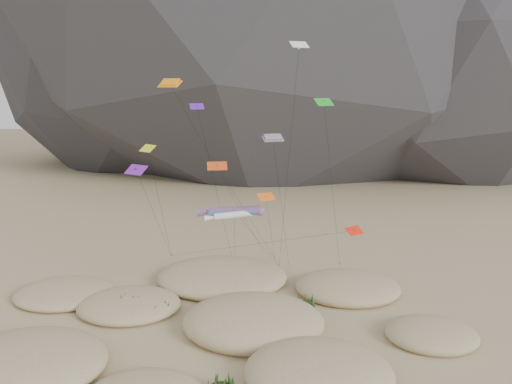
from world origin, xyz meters
The scene contains 9 objects.
ground centered at (0.00, 0.00, 0.00)m, with size 500.00×500.00×0.00m, color #CCB789.
dunes centered at (-2.22, 4.20, 0.72)m, with size 51.16×36.78×4.01m.
dune_grass centered at (-0.38, 2.63, 0.83)m, with size 40.97×30.27×1.50m.
kite_stakes centered at (1.83, 22.91, 0.15)m, with size 24.64×6.36×0.30m.
rainbow_tube_kite centered at (-0.52, 8.46, 11.22)m, with size 8.02×18.79×12.09m.
white_tube_kite centered at (-0.49, 7.51, 11.06)m, with size 5.64×15.92×11.64m.
orange_parafoil centered at (-7.71, 12.59, 24.68)m, with size 11.69×16.08×25.49m.
multi_parafoil centered at (3.77, 15.41, 18.42)m, with size 3.61×8.06×19.07m.
delta_kites centered at (0.16, 11.30, 17.28)m, with size 26.19×19.50×29.44m.
Camera 1 is at (4.65, -44.17, 24.49)m, focal length 35.00 mm.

